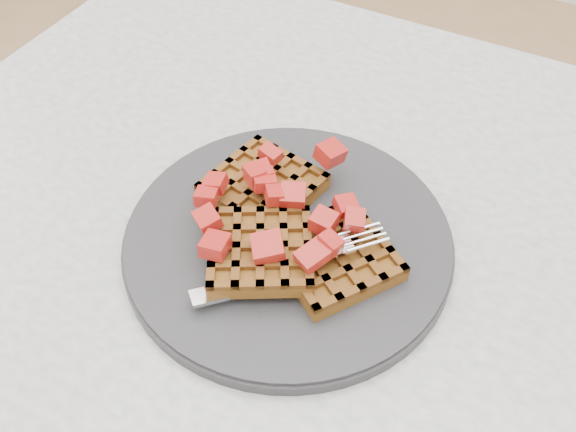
# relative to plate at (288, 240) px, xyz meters

# --- Properties ---
(table) EXTENTS (1.20, 0.80, 0.75)m
(table) POSITION_rel_plate_xyz_m (0.16, 0.01, -0.12)
(table) COLOR silver
(table) RESTS_ON ground
(plate) EXTENTS (0.30, 0.30, 0.02)m
(plate) POSITION_rel_plate_xyz_m (0.00, 0.00, 0.00)
(plate) COLOR #252528
(plate) RESTS_ON table
(waffles) EXTENTS (0.21, 0.19, 0.03)m
(waffles) POSITION_rel_plate_xyz_m (0.00, -0.00, 0.02)
(waffles) COLOR brown
(waffles) RESTS_ON plate
(strawberry_pile) EXTENTS (0.15, 0.15, 0.02)m
(strawberry_pile) POSITION_rel_plate_xyz_m (0.00, -0.00, 0.05)
(strawberry_pile) COLOR #920504
(strawberry_pile) RESTS_ON waffles
(fork) EXTENTS (0.14, 0.15, 0.02)m
(fork) POSITION_rel_plate_xyz_m (0.03, -0.03, 0.02)
(fork) COLOR silver
(fork) RESTS_ON plate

